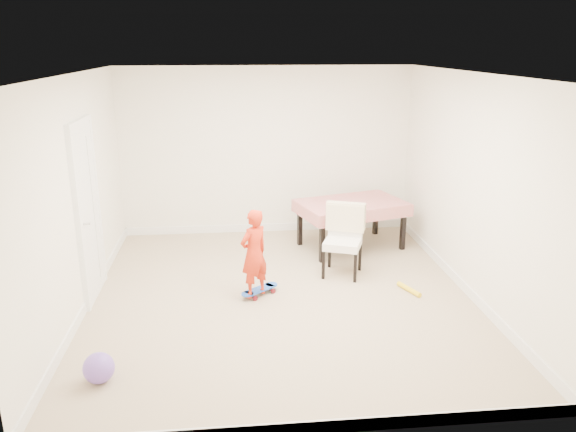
{
  "coord_description": "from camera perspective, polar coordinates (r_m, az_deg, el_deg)",
  "views": [
    {
      "loc": [
        -0.55,
        -6.12,
        2.9
      ],
      "look_at": [
        0.1,
        0.2,
        0.95
      ],
      "focal_mm": 35.0,
      "sensor_mm": 36.0,
      "label": 1
    }
  ],
  "objects": [
    {
      "name": "wall_right",
      "position": [
        6.91,
        18.06,
        2.82
      ],
      "size": [
        0.04,
        5.0,
        2.6
      ],
      "primitive_type": "cube",
      "color": "white",
      "rests_on": "ground"
    },
    {
      "name": "child",
      "position": [
        6.58,
        -3.48,
        -4.09
      ],
      "size": [
        0.46,
        0.44,
        1.06
      ],
      "primitive_type": "imported",
      "rotation": [
        0.0,
        0.0,
        3.82
      ],
      "color": "red",
      "rests_on": "ground"
    },
    {
      "name": "door",
      "position": [
        6.9,
        -19.66,
        0.26
      ],
      "size": [
        0.11,
        0.94,
        2.11
      ],
      "primitive_type": "cube",
      "color": "white",
      "rests_on": "ground"
    },
    {
      "name": "wall_front",
      "position": [
        4.02,
        2.48,
        -6.46
      ],
      "size": [
        4.5,
        0.04,
        2.6
      ],
      "primitive_type": "cube",
      "color": "white",
      "rests_on": "ground"
    },
    {
      "name": "dining_chair",
      "position": [
        7.29,
        5.58,
        -2.55
      ],
      "size": [
        0.69,
        0.73,
        0.93
      ],
      "primitive_type": null,
      "rotation": [
        0.0,
        0.0,
        -0.37
      ],
      "color": "silver",
      "rests_on": "ground"
    },
    {
      "name": "foam_toy",
      "position": [
        7.08,
        12.18,
        -7.29
      ],
      "size": [
        0.21,
        0.39,
        0.06
      ],
      "primitive_type": "cylinder",
      "rotation": [
        1.57,
        0.0,
        0.39
      ],
      "color": "yellow",
      "rests_on": "ground"
    },
    {
      "name": "wall_back",
      "position": [
        8.77,
        -2.18,
        6.54
      ],
      "size": [
        4.5,
        0.04,
        2.6
      ],
      "primitive_type": "cube",
      "color": "white",
      "rests_on": "ground"
    },
    {
      "name": "baseboard_back",
      "position": [
        9.09,
        -2.1,
        -1.16
      ],
      "size": [
        4.5,
        0.02,
        0.12
      ],
      "primitive_type": "cube",
      "color": "white",
      "rests_on": "ground"
    },
    {
      "name": "baseboard_left",
      "position": [
        6.96,
        -19.57,
        -8.09
      ],
      "size": [
        0.02,
        5.0,
        0.12
      ],
      "primitive_type": "cube",
      "color": "white",
      "rests_on": "ground"
    },
    {
      "name": "ceiling",
      "position": [
        6.15,
        -0.76,
        14.07
      ],
      "size": [
        4.5,
        5.0,
        0.04
      ],
      "primitive_type": "cube",
      "color": "white",
      "rests_on": "wall_back"
    },
    {
      "name": "baseboard_front",
      "position": [
        4.64,
        2.29,
        -20.68
      ],
      "size": [
        4.5,
        0.02,
        0.12
      ],
      "primitive_type": "cube",
      "color": "white",
      "rests_on": "ground"
    },
    {
      "name": "balloon",
      "position": [
        5.44,
        -18.67,
        -14.42
      ],
      "size": [
        0.28,
        0.28,
        0.28
      ],
      "primitive_type": "sphere",
      "color": "#7753C8",
      "rests_on": "ground"
    },
    {
      "name": "skateboard",
      "position": [
        6.84,
        -2.89,
        -7.69
      ],
      "size": [
        0.54,
        0.48,
        0.08
      ],
      "primitive_type": null,
      "rotation": [
        0.0,
        0.0,
        0.67
      ],
      "color": "blue",
      "rests_on": "ground"
    },
    {
      "name": "baseboard_right",
      "position": [
        7.3,
        17.24,
        -6.65
      ],
      "size": [
        0.02,
        5.0,
        0.12
      ],
      "primitive_type": "cube",
      "color": "white",
      "rests_on": "ground"
    },
    {
      "name": "dining_table",
      "position": [
        8.33,
        6.41,
        -0.87
      ],
      "size": [
        1.71,
        1.34,
        0.7
      ],
      "primitive_type": null,
      "rotation": [
        0.0,
        0.0,
        0.29
      ],
      "color": "#BC0A0A",
      "rests_on": "ground"
    },
    {
      "name": "wall_left",
      "position": [
        6.55,
        -20.55,
        1.81
      ],
      "size": [
        0.04,
        5.0,
        2.6
      ],
      "primitive_type": "cube",
      "color": "white",
      "rests_on": "ground"
    },
    {
      "name": "ground",
      "position": [
        6.8,
        -0.67,
        -8.2
      ],
      "size": [
        5.0,
        5.0,
        0.0
      ],
      "primitive_type": "plane",
      "color": "tan",
      "rests_on": "ground"
    }
  ]
}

